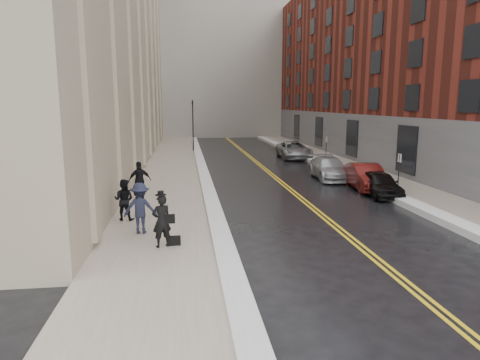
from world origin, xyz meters
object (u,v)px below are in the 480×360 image
object	(u,v)px
car_maroon	(366,177)
pedestrian_main	(162,221)
car_silver_far	(294,150)
car_silver_near	(329,168)
pedestrian_b	(140,208)
car_black	(380,184)
pedestrian_c	(140,181)
pedestrian_a	(124,200)

from	to	relation	value
car_maroon	pedestrian_main	xyz separation A→B (m)	(-11.04, -9.11, 0.30)
car_maroon	car_silver_far	distance (m)	14.27
car_silver_near	pedestrian_b	bearing A→B (deg)	-131.63
pedestrian_main	car_silver_near	bearing A→B (deg)	-150.15
car_black	car_silver_far	size ratio (longest dim) A/B	0.70
pedestrian_b	pedestrian_c	bearing A→B (deg)	-80.36
pedestrian_a	pedestrian_b	distance (m)	2.10
pedestrian_a	pedestrian_b	world-z (taller)	pedestrian_b
car_silver_near	pedestrian_c	size ratio (longest dim) A/B	2.54
car_silver_near	pedestrian_c	world-z (taller)	pedestrian_c
car_black	pedestrian_c	distance (m)	12.49
pedestrian_b	car_silver_near	bearing A→B (deg)	-130.99
car_black	pedestrian_b	size ratio (longest dim) A/B	2.07
car_black	pedestrian_c	bearing A→B (deg)	-174.70
pedestrian_main	pedestrian_c	bearing A→B (deg)	-100.65
car_silver_near	pedestrian_a	size ratio (longest dim) A/B	2.85
car_black	car_maroon	world-z (taller)	car_maroon
car_silver_far	pedestrian_c	xyz separation A→B (m)	(-11.93, -15.97, 0.33)
pedestrian_main	pedestrian_a	bearing A→B (deg)	-86.40
car_black	pedestrian_a	size ratio (longest dim) A/B	2.29
car_silver_near	pedestrian_c	distance (m)	12.72
car_black	pedestrian_a	distance (m)	13.27
car_maroon	pedestrian_b	xyz separation A→B (m)	(-11.89, -7.44, 0.36)
car_silver_near	pedestrian_main	xyz separation A→B (m)	(-10.11, -12.72, 0.33)
pedestrian_main	pedestrian_c	distance (m)	7.54
car_maroon	pedestrian_main	world-z (taller)	pedestrian_main
car_maroon	pedestrian_b	bearing A→B (deg)	-142.73
car_silver_near	pedestrian_c	xyz separation A→B (m)	(-11.55, -5.32, 0.40)
car_silver_near	car_silver_far	size ratio (longest dim) A/B	0.88
pedestrian_main	pedestrian_c	size ratio (longest dim) A/B	0.93
car_silver_near	car_silver_far	bearing A→B (deg)	91.08
pedestrian_a	pedestrian_b	bearing A→B (deg)	127.10
car_black	pedestrian_c	world-z (taller)	pedestrian_c
car_silver_near	pedestrian_b	xyz separation A→B (m)	(-10.96, -11.05, 0.39)
car_black	car_silver_far	xyz separation A→B (m)	(-0.55, 16.04, 0.10)
pedestrian_a	pedestrian_c	bearing A→B (deg)	-80.41
pedestrian_b	car_black	bearing A→B (deg)	-150.78
car_maroon	pedestrian_b	world-z (taller)	pedestrian_b
car_black	car_silver_far	distance (m)	16.05
car_silver_far	pedestrian_a	bearing A→B (deg)	-118.77
pedestrian_a	pedestrian_c	world-z (taller)	pedestrian_c
car_silver_far	pedestrian_b	bearing A→B (deg)	-114.72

